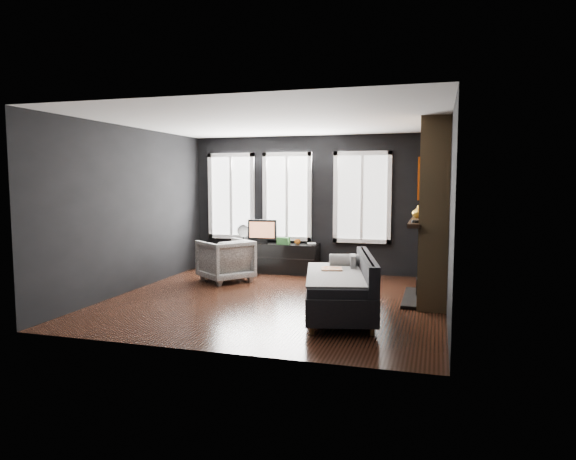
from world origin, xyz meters
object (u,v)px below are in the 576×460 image
(armchair, at_px, (226,258))
(mantel_vase, at_px, (418,212))
(sofa, at_px, (339,285))
(monitor, at_px, (262,230))
(mug, at_px, (297,241))
(media_console, at_px, (276,258))
(book, at_px, (307,238))

(armchair, distance_m, mantel_vase, 3.49)
(armchair, bearing_deg, sofa, 91.25)
(monitor, bearing_deg, sofa, -58.48)
(monitor, height_order, mug, monitor)
(armchair, relative_size, mug, 7.20)
(armchair, height_order, mantel_vase, mantel_vase)
(monitor, bearing_deg, mantel_vase, -25.54)
(monitor, relative_size, mantel_vase, 2.97)
(mantel_vase, bearing_deg, mug, 153.39)
(sofa, xyz_separation_m, monitor, (-2.09, 2.86, 0.43))
(media_console, xyz_separation_m, book, (0.62, 0.08, 0.40))
(mug, bearing_deg, sofa, -64.47)
(armchair, height_order, media_console, armchair)
(book, bearing_deg, monitor, -173.07)
(media_console, relative_size, mug, 14.49)
(armchair, distance_m, mug, 1.53)
(sofa, xyz_separation_m, mantel_vase, (0.95, 1.70, 0.91))
(sofa, xyz_separation_m, mug, (-1.37, 2.86, 0.22))
(mantel_vase, bearing_deg, sofa, -119.19)
(media_console, height_order, mug, mug)
(monitor, xyz_separation_m, mug, (0.73, -0.00, -0.21))
(media_console, distance_m, book, 0.74)
(media_console, xyz_separation_m, mantel_vase, (2.76, -1.19, 1.03))
(monitor, distance_m, mantel_vase, 3.29)
(sofa, xyz_separation_m, book, (-1.19, 2.97, 0.28))
(armchair, bearing_deg, media_console, -171.33)
(sofa, xyz_separation_m, armchair, (-2.42, 1.78, 0.00))
(monitor, height_order, book, monitor)
(media_console, bearing_deg, armchair, -119.09)
(book, xyz_separation_m, mantel_vase, (2.14, -1.27, 0.63))
(armchair, distance_m, monitor, 1.21)
(sofa, relative_size, mug, 16.56)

